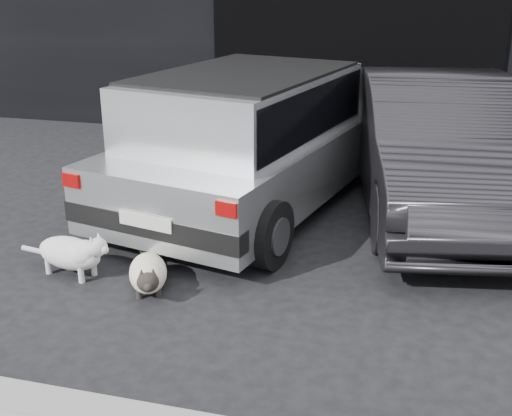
% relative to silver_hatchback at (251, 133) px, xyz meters
% --- Properties ---
extents(ground, '(80.00, 80.00, 0.00)m').
position_rel_silver_hatchback_xyz_m(ground, '(-0.35, -1.00, -0.77)').
color(ground, black).
rests_on(ground, ground).
extents(garage_opening, '(4.00, 0.10, 2.60)m').
position_rel_silver_hatchback_xyz_m(garage_opening, '(0.65, 2.99, 0.53)').
color(garage_opening, black).
rests_on(garage_opening, ground).
extents(silver_hatchback, '(2.52, 4.09, 1.41)m').
position_rel_silver_hatchback_xyz_m(silver_hatchback, '(0.00, 0.00, 0.00)').
color(silver_hatchback, silver).
rests_on(silver_hatchback, ground).
extents(second_car, '(2.16, 4.28, 1.35)m').
position_rel_silver_hatchback_xyz_m(second_car, '(1.83, 0.40, -0.09)').
color(second_car, black).
rests_on(second_car, ground).
extents(cat_siamese, '(0.51, 0.79, 0.30)m').
position_rel_silver_hatchback_xyz_m(cat_siamese, '(-0.26, -2.06, -0.63)').
color(cat_siamese, beige).
rests_on(cat_siamese, ground).
extents(cat_white, '(0.87, 0.42, 0.41)m').
position_rel_silver_hatchback_xyz_m(cat_white, '(-0.94, -1.97, -0.57)').
color(cat_white, silver).
rests_on(cat_white, ground).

